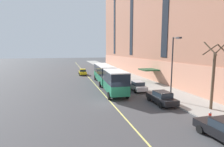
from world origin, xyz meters
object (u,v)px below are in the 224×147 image
at_px(parked_car_red_1, 118,76).
at_px(parked_car_darkgray_6, 109,73).
at_px(city_bus, 107,75).
at_px(fire_hydrant, 210,116).
at_px(street_tree_mid_block, 213,75).
at_px(parked_car_silver_4, 102,69).
at_px(taxi_cab, 83,72).
at_px(parked_car_silver_7, 137,86).
at_px(parked_car_black_3, 162,98).
at_px(street_lamp, 173,63).

relative_size(parked_car_red_1, parked_car_darkgray_6, 0.94).
xyz_separation_m(city_bus, fire_hydrant, (5.60, -17.05, -1.60)).
bearing_deg(street_tree_mid_block, parked_car_silver_4, 96.10).
relative_size(city_bus, fire_hydrant, 26.14).
bearing_deg(parked_car_red_1, taxi_cab, 124.85).
height_order(city_bus, parked_car_silver_7, city_bus).
xyz_separation_m(city_bus, parked_car_black_3, (4.00, -11.38, -1.31)).
xyz_separation_m(parked_car_silver_4, taxi_cab, (-6.63, -6.29, -0.00)).
relative_size(city_bus, taxi_cab, 4.40).
bearing_deg(parked_car_red_1, parked_car_silver_7, -90.15).
height_order(parked_car_darkgray_6, street_lamp, street_lamp).
relative_size(parked_car_darkgray_6, fire_hydrant, 6.39).
xyz_separation_m(parked_car_darkgray_6, street_lamp, (1.91, -24.04, 4.08)).
distance_m(parked_car_darkgray_6, street_tree_mid_block, 28.37).
bearing_deg(parked_car_silver_7, parked_car_red_1, 89.85).
relative_size(parked_car_silver_7, street_lamp, 0.55).
relative_size(parked_car_silver_4, street_tree_mid_block, 0.65).
xyz_separation_m(street_lamp, fire_hydrant, (-0.10, -6.14, -4.37)).
distance_m(parked_car_black_3, street_tree_mid_block, 6.02).
bearing_deg(fire_hydrant, street_tree_mid_block, 44.18).
height_order(parked_car_silver_4, street_tree_mid_block, street_tree_mid_block).
xyz_separation_m(parked_car_silver_4, fire_hydrant, (1.64, -39.48, -0.29)).
relative_size(city_bus, street_tree_mid_block, 2.63).
bearing_deg(parked_car_silver_7, street_lamp, -75.04).
xyz_separation_m(parked_car_red_1, fire_hydrant, (1.63, -23.65, -0.29)).
height_order(parked_car_red_1, parked_car_silver_7, same).
bearing_deg(parked_car_darkgray_6, parked_car_black_3, -89.50).
distance_m(city_bus, parked_car_silver_7, 5.99).
xyz_separation_m(parked_car_darkgray_6, parked_car_silver_7, (0.15, -17.44, -0.00)).
height_order(parked_car_darkgray_6, street_tree_mid_block, street_tree_mid_block).
height_order(street_tree_mid_block, street_lamp, street_lamp).
bearing_deg(parked_car_darkgray_6, parked_car_silver_7, -89.50).
xyz_separation_m(parked_car_silver_7, street_lamp, (1.76, -6.59, 4.09)).
xyz_separation_m(city_bus, parked_car_red_1, (3.97, 6.60, -1.31)).
bearing_deg(taxi_cab, street_tree_mid_block, -71.06).
bearing_deg(city_bus, fire_hydrant, -71.82).
height_order(parked_car_red_1, parked_car_black_3, same).
distance_m(parked_car_red_1, parked_car_black_3, 17.98).
relative_size(parked_car_darkgray_6, street_tree_mid_block, 0.64).
distance_m(city_bus, parked_car_red_1, 7.81).
height_order(city_bus, fire_hydrant, city_bus).
bearing_deg(taxi_cab, parked_car_darkgray_6, -25.01).
xyz_separation_m(taxi_cab, fire_hydrant, (8.28, -33.19, -0.29)).
xyz_separation_m(parked_car_silver_4, street_tree_mid_block, (3.98, -37.21, 3.04)).
bearing_deg(fire_hydrant, taxi_cab, 104.00).
relative_size(city_bus, parked_car_black_3, 4.06).
distance_m(parked_car_silver_7, fire_hydrant, 12.84).
relative_size(parked_car_red_1, taxi_cab, 1.01).
bearing_deg(parked_car_red_1, street_tree_mid_block, -79.49).
distance_m(parked_car_black_3, parked_car_darkgray_6, 24.51).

